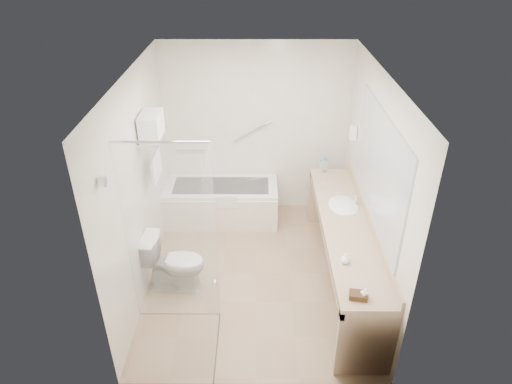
{
  "coord_description": "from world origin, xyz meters",
  "views": [
    {
      "loc": [
        0.01,
        -4.41,
        3.76
      ],
      "look_at": [
        0.0,
        0.3,
        1.0
      ],
      "focal_mm": 32.0,
      "sensor_mm": 36.0,
      "label": 1
    }
  ],
  "objects_px": {
    "bathtub": "(222,202)",
    "amenity_basket": "(358,295)",
    "vanity_counter": "(345,239)",
    "water_bottle_left": "(321,167)",
    "toilet": "(175,263)"
  },
  "relations": [
    {
      "from": "amenity_basket",
      "to": "water_bottle_left",
      "type": "relative_size",
      "value": 0.74
    },
    {
      "from": "bathtub",
      "to": "amenity_basket",
      "type": "distance_m",
      "value": 3.0
    },
    {
      "from": "bathtub",
      "to": "water_bottle_left",
      "type": "height_order",
      "value": "water_bottle_left"
    },
    {
      "from": "vanity_counter",
      "to": "amenity_basket",
      "type": "bearing_deg",
      "value": -94.61
    },
    {
      "from": "vanity_counter",
      "to": "amenity_basket",
      "type": "xyz_separation_m",
      "value": [
        -0.1,
        -1.18,
        0.24
      ]
    },
    {
      "from": "water_bottle_left",
      "to": "amenity_basket",
      "type": "bearing_deg",
      "value": -88.59
    },
    {
      "from": "bathtub",
      "to": "vanity_counter",
      "type": "xyz_separation_m",
      "value": [
        1.52,
        -1.39,
        0.36
      ]
    },
    {
      "from": "toilet",
      "to": "water_bottle_left",
      "type": "distance_m",
      "value": 2.3
    },
    {
      "from": "vanity_counter",
      "to": "water_bottle_left",
      "type": "bearing_deg",
      "value": 97.34
    },
    {
      "from": "vanity_counter",
      "to": "water_bottle_left",
      "type": "relative_size",
      "value": 12.21
    },
    {
      "from": "bathtub",
      "to": "amenity_basket",
      "type": "bearing_deg",
      "value": -60.94
    },
    {
      "from": "toilet",
      "to": "amenity_basket",
      "type": "relative_size",
      "value": 4.38
    },
    {
      "from": "amenity_basket",
      "to": "water_bottle_left",
      "type": "distance_m",
      "value": 2.38
    },
    {
      "from": "bathtub",
      "to": "water_bottle_left",
      "type": "relative_size",
      "value": 7.24
    },
    {
      "from": "bathtub",
      "to": "vanity_counter",
      "type": "distance_m",
      "value": 2.09
    }
  ]
}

